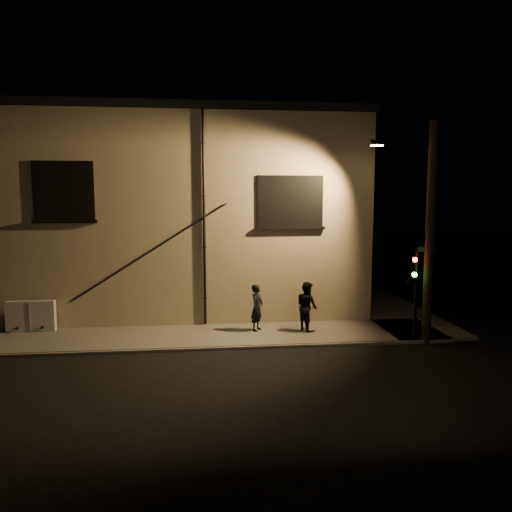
{
  "coord_description": "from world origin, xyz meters",
  "views": [
    {
      "loc": [
        -1.96,
        -16.49,
        5.17
      ],
      "look_at": [
        0.1,
        1.8,
        2.98
      ],
      "focal_mm": 35.0,
      "sensor_mm": 36.0,
      "label": 1
    }
  ],
  "objects": [
    {
      "name": "traffic_signal",
      "position": [
        5.48,
        0.19,
        2.33
      ],
      "size": [
        1.3,
        1.94,
        3.29
      ],
      "color": "black",
      "rests_on": "sidewalk"
    },
    {
      "name": "sidewalk",
      "position": [
        1.22,
        4.39,
        0.06
      ],
      "size": [
        21.0,
        16.0,
        0.12
      ],
      "color": "#58554F",
      "rests_on": "ground"
    },
    {
      "name": "building",
      "position": [
        -3.0,
        8.99,
        4.4
      ],
      "size": [
        16.2,
        12.23,
        8.8
      ],
      "color": "tan",
      "rests_on": "ground"
    },
    {
      "name": "streetlamp_pole",
      "position": [
        5.91,
        0.06,
        4.07
      ],
      "size": [
        2.06,
        1.4,
        7.74
      ],
      "color": "black",
      "rests_on": "ground"
    },
    {
      "name": "pedestrian_a",
      "position": [
        0.14,
        1.87,
        1.0
      ],
      "size": [
        0.7,
        0.77,
        1.76
      ],
      "primitive_type": "imported",
      "rotation": [
        0.0,
        0.0,
        1.02
      ],
      "color": "black",
      "rests_on": "sidewalk"
    },
    {
      "name": "pedestrian_b",
      "position": [
        2.02,
        1.66,
        1.06
      ],
      "size": [
        1.01,
        1.11,
        1.87
      ],
      "primitive_type": "imported",
      "rotation": [
        0.0,
        0.0,
        1.97
      ],
      "color": "black",
      "rests_on": "sidewalk"
    },
    {
      "name": "utility_cabinet",
      "position": [
        -8.34,
        2.7,
        0.7
      ],
      "size": [
        1.77,
        0.3,
        1.16
      ],
      "primitive_type": "cube",
      "color": "#B5B2AC",
      "rests_on": "sidewalk"
    },
    {
      "name": "ground",
      "position": [
        0.0,
        0.0,
        0.0
      ],
      "size": [
        90.0,
        90.0,
        0.0
      ],
      "primitive_type": "plane",
      "color": "black"
    }
  ]
}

